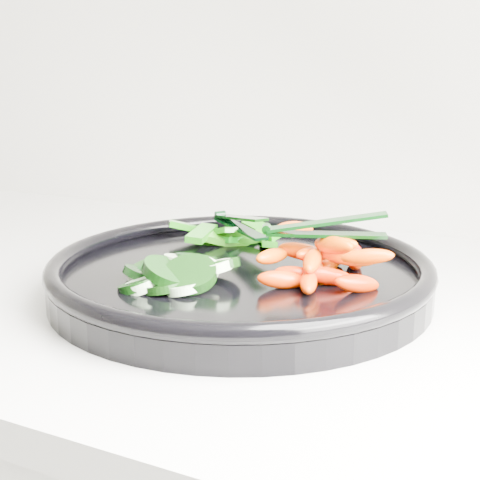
% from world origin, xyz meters
% --- Properties ---
extents(veggie_tray, '(0.38, 0.38, 0.04)m').
position_xyz_m(veggie_tray, '(0.59, 1.68, 0.95)').
color(veggie_tray, black).
rests_on(veggie_tray, counter).
extents(cucumber_pile, '(0.12, 0.12, 0.04)m').
position_xyz_m(cucumber_pile, '(0.55, 1.61, 0.96)').
color(cucumber_pile, black).
rests_on(cucumber_pile, veggie_tray).
extents(carrot_pile, '(0.14, 0.14, 0.06)m').
position_xyz_m(carrot_pile, '(0.67, 1.68, 0.97)').
color(carrot_pile, '#FF1000').
rests_on(carrot_pile, veggie_tray).
extents(pepper_pile, '(0.14, 0.10, 0.03)m').
position_xyz_m(pepper_pile, '(0.53, 1.76, 0.96)').
color(pepper_pile, '#0C6809').
rests_on(pepper_pile, veggie_tray).
extents(tong_carrot, '(0.11, 0.05, 0.02)m').
position_xyz_m(tong_carrot, '(0.67, 1.68, 1.00)').
color(tong_carrot, black).
rests_on(tong_carrot, carrot_pile).
extents(tong_pepper, '(0.10, 0.08, 0.02)m').
position_xyz_m(tong_pepper, '(0.55, 1.76, 0.98)').
color(tong_pepper, black).
rests_on(tong_pepper, pepper_pile).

